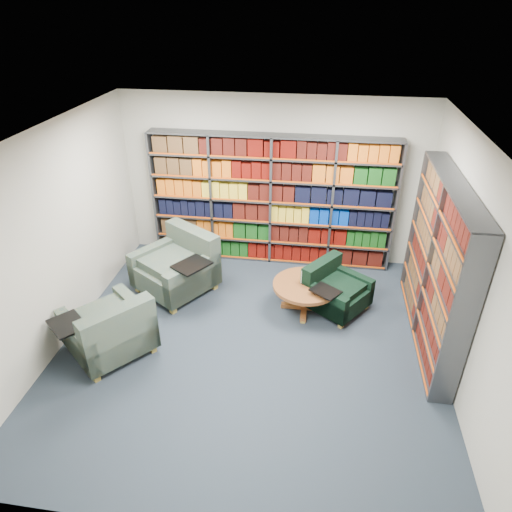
# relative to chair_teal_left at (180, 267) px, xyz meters

# --- Properties ---
(room_shell) EXTENTS (5.02, 5.02, 2.82)m
(room_shell) POSITION_rel_chair_teal_left_xyz_m (1.30, -1.22, 1.02)
(room_shell) COLOR #1A2230
(room_shell) RESTS_ON ground
(bookshelf_back) EXTENTS (4.00, 0.28, 2.20)m
(bookshelf_back) POSITION_rel_chair_teal_left_xyz_m (1.30, 1.12, 0.72)
(bookshelf_back) COLOR #47494F
(bookshelf_back) RESTS_ON ground
(bookshelf_right) EXTENTS (0.28, 2.50, 2.20)m
(bookshelf_right) POSITION_rel_chair_teal_left_xyz_m (3.64, -0.62, 0.72)
(bookshelf_right) COLOR #47494F
(bookshelf_right) RESTS_ON ground
(chair_teal_left) EXTENTS (1.43, 1.43, 0.94)m
(chair_teal_left) POSITION_rel_chair_teal_left_xyz_m (0.00, 0.00, 0.00)
(chair_teal_left) COLOR #011E34
(chair_teal_left) RESTS_ON ground
(chair_green_right) EXTENTS (1.09, 1.10, 0.71)m
(chair_green_right) POSITION_rel_chair_teal_left_xyz_m (2.39, -0.17, -0.09)
(chair_green_right) COLOR black
(chair_green_right) RESTS_ON ground
(chair_teal_front) EXTENTS (1.35, 1.35, 0.87)m
(chair_teal_front) POSITION_rel_chair_teal_left_xyz_m (-0.43, -1.63, -0.03)
(chair_teal_front) COLOR #011E34
(chair_teal_front) RESTS_ON ground
(coffee_table) EXTENTS (0.96, 0.96, 0.67)m
(coffee_table) POSITION_rel_chair_teal_left_xyz_m (1.98, -0.30, -0.02)
(coffee_table) COLOR brown
(coffee_table) RESTS_ON ground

